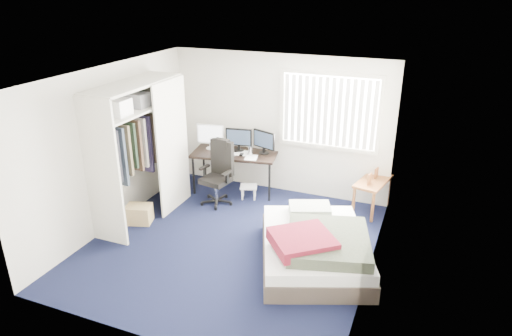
{
  "coord_description": "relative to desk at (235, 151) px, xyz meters",
  "views": [
    {
      "loc": [
        2.52,
        -5.28,
        3.63
      ],
      "look_at": [
        0.24,
        0.4,
        1.1
      ],
      "focal_mm": 32.0,
      "sensor_mm": 36.0,
      "label": 1
    }
  ],
  "objects": [
    {
      "name": "room_shell",
      "position": [
        0.71,
        -1.76,
        0.73
      ],
      "size": [
        4.2,
        4.2,
        4.2
      ],
      "color": "silver",
      "rests_on": "ground"
    },
    {
      "name": "window_assembly",
      "position": [
        1.61,
        0.29,
        0.82
      ],
      "size": [
        1.72,
        0.09,
        1.32
      ],
      "color": "white",
      "rests_on": "ground"
    },
    {
      "name": "office_chair",
      "position": [
        -0.07,
        -0.56,
        -0.34
      ],
      "size": [
        0.62,
        0.62,
        1.13
      ],
      "color": "black",
      "rests_on": "ground"
    },
    {
      "name": "ground",
      "position": [
        0.71,
        -1.76,
        -0.78
      ],
      "size": [
        4.2,
        4.2,
        0.0
      ],
      "primitive_type": "plane",
      "color": "black",
      "rests_on": "ground"
    },
    {
      "name": "footstool",
      "position": [
        0.36,
        -0.24,
        -0.59
      ],
      "size": [
        0.36,
        0.32,
        0.24
      ],
      "color": "white",
      "rests_on": "ground"
    },
    {
      "name": "pine_box",
      "position": [
        -0.94,
        -1.71,
        -0.63
      ],
      "size": [
        0.46,
        0.4,
        0.3
      ],
      "primitive_type": "cube",
      "rotation": [
        0.0,
        0.0,
        0.3
      ],
      "color": "#9F884F",
      "rests_on": "ground"
    },
    {
      "name": "nightstand",
      "position": [
        2.46,
        0.09,
        -0.28
      ],
      "size": [
        0.57,
        0.88,
        0.74
      ],
      "color": "brown",
      "rests_on": "ground"
    },
    {
      "name": "closet",
      "position": [
        -0.96,
        -1.49,
        0.57
      ],
      "size": [
        0.64,
        1.84,
        2.22
      ],
      "color": "beige",
      "rests_on": "ground"
    },
    {
      "name": "desk",
      "position": [
        0.0,
        0.0,
        0.0
      ],
      "size": [
        1.61,
        0.95,
        1.21
      ],
      "color": "black",
      "rests_on": "ground"
    },
    {
      "name": "bed",
      "position": [
        1.99,
        -1.78,
        -0.51
      ],
      "size": [
        1.97,
        2.24,
        0.62
      ],
      "color": "#41362F",
      "rests_on": "ground"
    }
  ]
}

